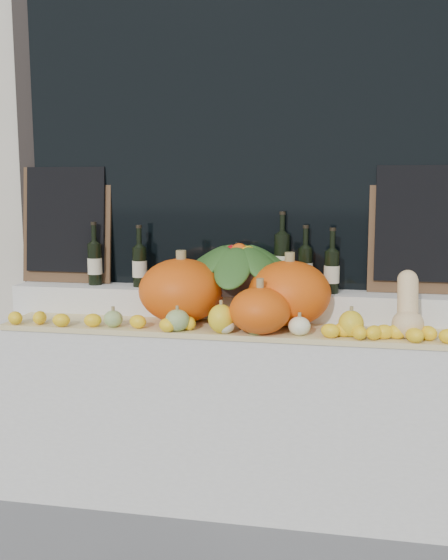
{
  "coord_description": "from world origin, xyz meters",
  "views": [
    {
      "loc": [
        0.54,
        -1.41,
        1.57
      ],
      "look_at": [
        0.0,
        1.45,
        1.12
      ],
      "focal_mm": 40.0,
      "sensor_mm": 36.0,
      "label": 1
    }
  ],
  "objects_px": {
    "pumpkin_left": "(181,290)",
    "butternut_squash": "(408,309)",
    "produce_bowl": "(239,266)",
    "pumpkin_right": "(289,293)",
    "wine_bottle_tall": "(282,261)"
  },
  "relations": [
    {
      "from": "pumpkin_left",
      "to": "wine_bottle_tall",
      "type": "bearing_deg",
      "value": 28.21
    },
    {
      "from": "pumpkin_right",
      "to": "produce_bowl",
      "type": "distance_m",
      "value": 0.33
    },
    {
      "from": "pumpkin_left",
      "to": "produce_bowl",
      "type": "height_order",
      "value": "produce_bowl"
    },
    {
      "from": "butternut_squash",
      "to": "pumpkin_left",
      "type": "bearing_deg",
      "value": 174.52
    },
    {
      "from": "pumpkin_left",
      "to": "pumpkin_right",
      "type": "xyz_separation_m",
      "value": [
        0.52,
        0.02,
        -0.0
      ]
    },
    {
      "from": "pumpkin_right",
      "to": "wine_bottle_tall",
      "type": "distance_m",
      "value": 0.26
    },
    {
      "from": "produce_bowl",
      "to": "wine_bottle_tall",
      "type": "distance_m",
      "value": 0.22
    },
    {
      "from": "produce_bowl",
      "to": "pumpkin_right",
      "type": "bearing_deg",
      "value": -31.92
    },
    {
      "from": "pumpkin_left",
      "to": "butternut_squash",
      "type": "height_order",
      "value": "pumpkin_left"
    },
    {
      "from": "butternut_squash",
      "to": "wine_bottle_tall",
      "type": "relative_size",
      "value": 0.73
    },
    {
      "from": "produce_bowl",
      "to": "wine_bottle_tall",
      "type": "height_order",
      "value": "wine_bottle_tall"
    },
    {
      "from": "pumpkin_left",
      "to": "butternut_squash",
      "type": "relative_size",
      "value": 1.44
    },
    {
      "from": "butternut_squash",
      "to": "wine_bottle_tall",
      "type": "xyz_separation_m",
      "value": [
        -0.59,
        0.35,
        0.15
      ]
    },
    {
      "from": "pumpkin_left",
      "to": "pumpkin_right",
      "type": "relative_size",
      "value": 1.05
    },
    {
      "from": "pumpkin_right",
      "to": "butternut_squash",
      "type": "height_order",
      "value": "pumpkin_right"
    }
  ]
}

